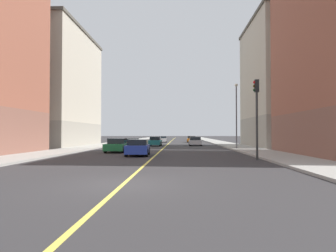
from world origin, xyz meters
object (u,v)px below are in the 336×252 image
object	(u,v)px
building_left_mid	(283,83)
building_right_midblock	(56,89)
car_teal	(155,141)
car_orange	(191,139)
street_lamp_left_near	(236,109)
car_yellow	(132,143)
car_blue	(138,148)
car_green	(117,146)
car_silver	(195,141)
car_white	(163,139)
traffic_light_left_near	(257,108)

from	to	relation	value
building_left_mid	building_right_midblock	world-z (taller)	building_left_mid
building_left_mid	car_teal	distance (m)	19.93
car_orange	street_lamp_left_near	bearing A→B (deg)	-82.06
car_yellow	car_orange	distance (m)	25.51
car_blue	car_green	distance (m)	5.50
car_yellow	building_right_midblock	bearing A→B (deg)	162.80
building_right_midblock	car_yellow	size ratio (longest dim) A/B	4.33
car_teal	car_yellow	bearing A→B (deg)	-120.78
car_yellow	car_silver	bearing A→B (deg)	36.39
building_right_midblock	car_orange	xyz separation A→B (m)	(20.92, 20.18, -7.90)
car_orange	car_white	bearing A→B (deg)	-177.67
street_lamp_left_near	car_white	distance (m)	31.00
car_blue	car_orange	size ratio (longest dim) A/B	0.99
car_silver	street_lamp_left_near	bearing A→B (deg)	-70.63
car_yellow	traffic_light_left_near	bearing A→B (deg)	-57.17
car_green	car_teal	bearing A→B (deg)	79.80
traffic_light_left_near	building_right_midblock	bearing A→B (deg)	137.06
traffic_light_left_near	car_green	xyz separation A→B (m)	(-11.87, 8.47, -3.08)
car_teal	car_green	size ratio (longest dim) A/B	0.91
car_yellow	street_lamp_left_near	bearing A→B (deg)	-22.34
car_yellow	car_green	size ratio (longest dim) A/B	0.94
traffic_light_left_near	car_blue	world-z (taller)	traffic_light_left_near
building_left_mid	car_blue	bearing A→B (deg)	-137.13
building_left_mid	car_white	size ratio (longest dim) A/B	4.27
car_silver	car_orange	size ratio (longest dim) A/B	1.11
car_yellow	car_teal	world-z (taller)	car_teal
car_blue	car_green	xyz separation A→B (m)	(-2.79, 4.74, -0.00)
car_green	car_orange	world-z (taller)	car_green
street_lamp_left_near	car_yellow	distance (m)	14.66
building_left_mid	building_right_midblock	distance (m)	32.80
car_white	car_green	world-z (taller)	car_green
building_left_mid	car_yellow	xyz separation A→B (m)	(-20.77, -1.69, -8.19)
street_lamp_left_near	car_blue	distance (m)	14.45
street_lamp_left_near	car_teal	size ratio (longest dim) A/B	1.84
car_silver	building_left_mid	bearing A→B (deg)	-22.08
street_lamp_left_near	building_right_midblock	bearing A→B (deg)	160.08
car_teal	car_silver	distance (m)	6.30
street_lamp_left_near	car_orange	world-z (taller)	street_lamp_left_near
traffic_light_left_near	street_lamp_left_near	world-z (taller)	street_lamp_left_near
building_right_midblock	street_lamp_left_near	distance (m)	26.87
building_left_mid	car_blue	size ratio (longest dim) A/B	4.36
building_right_midblock	street_lamp_left_near	xyz separation A→B (m)	(25.00, -9.06, -3.87)
traffic_light_left_near	car_green	bearing A→B (deg)	144.48
building_right_midblock	car_teal	world-z (taller)	building_right_midblock
building_left_mid	car_yellow	size ratio (longest dim) A/B	4.17
car_white	car_orange	xyz separation A→B (m)	(6.14, 0.25, 0.01)
street_lamp_left_near	car_silver	world-z (taller)	street_lamp_left_near
street_lamp_left_near	car_green	xyz separation A→B (m)	(-12.89, -4.79, -4.01)
car_teal	car_blue	bearing A→B (deg)	-89.67
car_yellow	car_teal	bearing A→B (deg)	59.22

